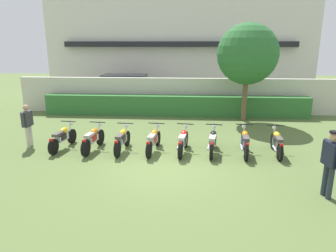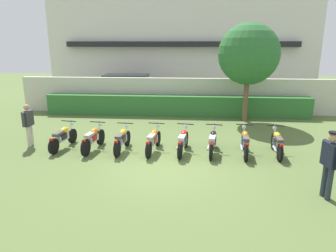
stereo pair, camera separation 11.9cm
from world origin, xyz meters
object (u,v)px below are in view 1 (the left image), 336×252
tree_near_inspector (247,54)px  motorcycle_in_row_1 (93,139)px  motorcycle_in_row_4 (183,141)px  officer_0 (331,159)px  motorcycle_in_row_6 (245,142)px  motorcycle_in_row_2 (122,140)px  parked_car (127,90)px  motorcycle_in_row_0 (63,137)px  motorcycle_in_row_3 (153,140)px  inspector_person (27,122)px  motorcycle_in_row_7 (277,142)px  motorcycle_in_row_5 (213,141)px

tree_near_inspector → motorcycle_in_row_1: tree_near_inspector is taller
motorcycle_in_row_4 → officer_0: size_ratio=1.08×
motorcycle_in_row_4 → motorcycle_in_row_6: (2.15, 0.03, 0.00)m
motorcycle_in_row_2 → parked_car: bearing=14.5°
motorcycle_in_row_0 → officer_0: (8.09, -3.10, 0.59)m
motorcycle_in_row_1 → motorcycle_in_row_3: (2.19, 0.02, -0.01)m
motorcycle_in_row_4 → officer_0: (3.67, -2.98, 0.58)m
motorcycle_in_row_2 → inspector_person: size_ratio=1.12×
motorcycle_in_row_7 → tree_near_inspector: bearing=7.8°
parked_car → officer_0: (7.42, -11.75, 0.09)m
motorcycle_in_row_6 → motorcycle_in_row_4: bearing=95.5°
tree_near_inspector → motorcycle_in_row_7: size_ratio=2.62×
motorcycle_in_row_6 → motorcycle_in_row_5: bearing=95.1°
motorcycle_in_row_1 → officer_0: officer_0 is taller
inspector_person → tree_near_inspector: bearing=28.2°
motorcycle_in_row_7 → inspector_person: size_ratio=1.13×
motorcycle_in_row_1 → motorcycle_in_row_7: bearing=-82.8°
motorcycle_in_row_1 → motorcycle_in_row_4: size_ratio=1.00×
motorcycle_in_row_0 → motorcycle_in_row_4: size_ratio=0.99×
motorcycle_in_row_4 → motorcycle_in_row_5: bearing=-81.2°
inspector_person → motorcycle_in_row_6: bearing=-1.8°
motorcycle_in_row_2 → officer_0: officer_0 is taller
tree_near_inspector → inspector_person: tree_near_inspector is taller
motorcycle_in_row_2 → motorcycle_in_row_3: 1.12m
motorcycle_in_row_4 → motorcycle_in_row_7: (3.25, 0.07, -0.01)m
parked_car → motorcycle_in_row_1: parked_car is taller
motorcycle_in_row_3 → motorcycle_in_row_7: 4.31m
motorcycle_in_row_2 → motorcycle_in_row_6: size_ratio=0.93×
motorcycle_in_row_1 → inspector_person: inspector_person is taller
motorcycle_in_row_2 → motorcycle_in_row_3: bearing=-83.8°
tree_near_inspector → motorcycle_in_row_5: 6.00m
motorcycle_in_row_1 → motorcycle_in_row_5: (4.29, 0.01, -0.00)m
motorcycle_in_row_6 → inspector_person: size_ratio=1.20×
motorcycle_in_row_3 → motorcycle_in_row_4: motorcycle_in_row_4 is taller
motorcycle_in_row_3 → motorcycle_in_row_7: size_ratio=1.04×
motorcycle_in_row_4 → motorcycle_in_row_5: motorcycle_in_row_4 is taller
tree_near_inspector → motorcycle_in_row_0: size_ratio=2.58×
tree_near_inspector → motorcycle_in_row_2: size_ratio=2.65×
parked_car → motorcycle_in_row_5: bearing=-61.5°
tree_near_inspector → inspector_person: bearing=-151.8°
motorcycle_in_row_0 → motorcycle_in_row_6: bearing=-83.0°
motorcycle_in_row_0 → motorcycle_in_row_4: 4.42m
inspector_person → motorcycle_in_row_3: bearing=-3.0°
tree_near_inspector → officer_0: bearing=-84.7°
motorcycle_in_row_2 → motorcycle_in_row_7: (5.43, 0.07, -0.00)m
motorcycle_in_row_1 → motorcycle_in_row_3: 2.19m
tree_near_inspector → motorcycle_in_row_4: 6.42m
motorcycle_in_row_1 → motorcycle_in_row_7: size_ratio=1.03×
motorcycle_in_row_7 → motorcycle_in_row_1: bearing=94.6°
tree_near_inspector → motorcycle_in_row_5: (-1.90, -4.94, -2.83)m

